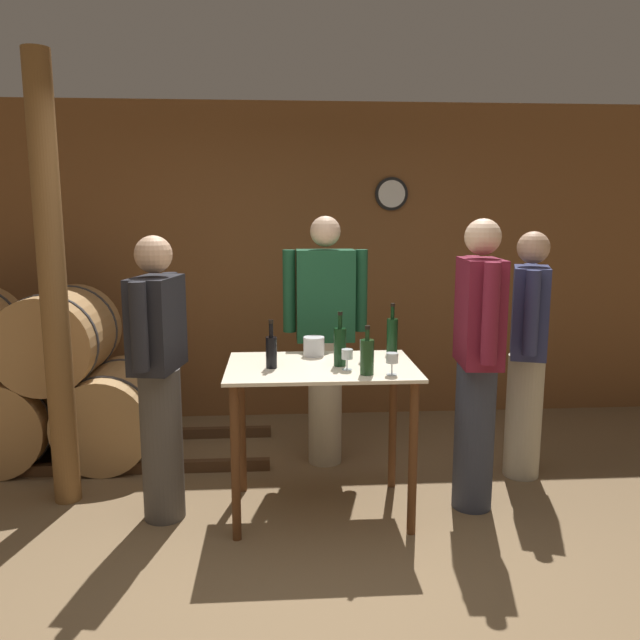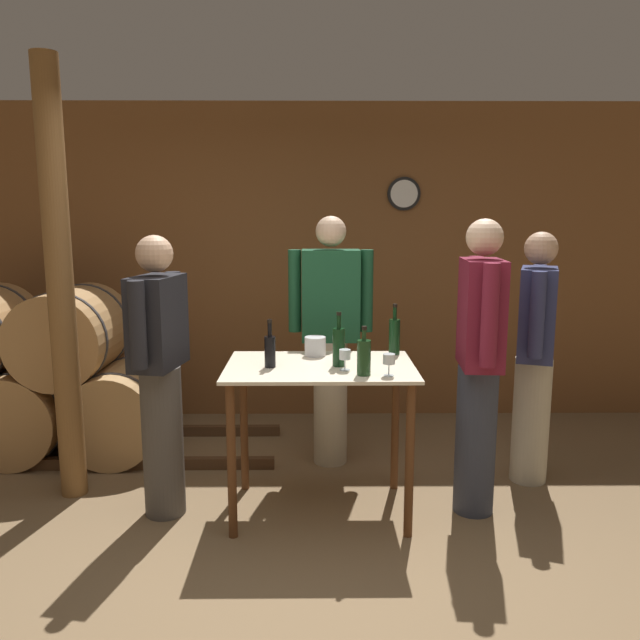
# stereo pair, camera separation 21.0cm
# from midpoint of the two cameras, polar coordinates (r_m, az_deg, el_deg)

# --- Properties ---
(ground_plane) EXTENTS (14.00, 14.00, 0.00)m
(ground_plane) POSITION_cam_midpoint_polar(r_m,az_deg,el_deg) (3.34, -1.96, -22.60)
(ground_plane) COLOR brown
(back_wall) EXTENTS (8.40, 0.08, 2.70)m
(back_wall) POSITION_cam_midpoint_polar(r_m,az_deg,el_deg) (5.43, -2.93, 5.18)
(back_wall) COLOR brown
(back_wall) RESTS_ON ground_plane
(barrel_rack) EXTENTS (3.69, 0.83, 1.26)m
(barrel_rack) POSITION_cam_midpoint_polar(r_m,az_deg,el_deg) (5.09, -27.27, -5.34)
(barrel_rack) COLOR #4C331E
(barrel_rack) RESTS_ON ground_plane
(tasting_table) EXTENTS (1.10, 0.74, 0.91)m
(tasting_table) POSITION_cam_midpoint_polar(r_m,az_deg,el_deg) (3.69, -1.54, -6.73)
(tasting_table) COLOR beige
(tasting_table) RESTS_ON ground_plane
(wooden_post) EXTENTS (0.16, 0.16, 2.70)m
(wooden_post) POSITION_cam_midpoint_polar(r_m,az_deg,el_deg) (4.08, -24.59, 2.73)
(wooden_post) COLOR brown
(wooden_post) RESTS_ON ground_plane
(wine_bottle_far_left) EXTENTS (0.06, 0.06, 0.28)m
(wine_bottle_far_left) POSITION_cam_midpoint_polar(r_m,az_deg,el_deg) (3.58, -6.15, -2.78)
(wine_bottle_far_left) COLOR black
(wine_bottle_far_left) RESTS_ON tasting_table
(wine_bottle_left) EXTENTS (0.07, 0.07, 0.32)m
(wine_bottle_left) POSITION_cam_midpoint_polar(r_m,az_deg,el_deg) (3.60, 0.17, -2.34)
(wine_bottle_left) COLOR black
(wine_bottle_left) RESTS_ON tasting_table
(wine_bottle_center) EXTENTS (0.08, 0.08, 0.27)m
(wine_bottle_center) POSITION_cam_midpoint_polar(r_m,az_deg,el_deg) (3.42, 2.58, -3.30)
(wine_bottle_center) COLOR #193819
(wine_bottle_center) RESTS_ON tasting_table
(wine_bottle_right) EXTENTS (0.07, 0.07, 0.32)m
(wine_bottle_right) POSITION_cam_midpoint_polar(r_m,az_deg,el_deg) (3.94, 5.10, -1.33)
(wine_bottle_right) COLOR black
(wine_bottle_right) RESTS_ON tasting_table
(wine_glass_near_left) EXTENTS (0.06, 0.06, 0.12)m
(wine_glass_near_left) POSITION_cam_midpoint_polar(r_m,az_deg,el_deg) (3.52, 0.79, -3.23)
(wine_glass_near_left) COLOR silver
(wine_glass_near_left) RESTS_ON tasting_table
(wine_glass_near_center) EXTENTS (0.06, 0.06, 0.13)m
(wine_glass_near_center) POSITION_cam_midpoint_polar(r_m,az_deg,el_deg) (3.71, 2.50, -2.45)
(wine_glass_near_center) COLOR silver
(wine_glass_near_center) RESTS_ON tasting_table
(wine_glass_near_right) EXTENTS (0.07, 0.07, 0.12)m
(wine_glass_near_right) POSITION_cam_midpoint_polar(r_m,az_deg,el_deg) (3.42, 4.86, -3.58)
(wine_glass_near_right) COLOR silver
(wine_glass_near_right) RESTS_ON tasting_table
(ice_bucket) EXTENTS (0.13, 0.13, 0.12)m
(ice_bucket) POSITION_cam_midpoint_polar(r_m,az_deg,el_deg) (3.87, -2.12, -2.43)
(ice_bucket) COLOR silver
(ice_bucket) RESTS_ON tasting_table
(person_host) EXTENTS (0.34, 0.56, 1.67)m
(person_host) POSITION_cam_midpoint_polar(r_m,az_deg,el_deg) (4.36, 17.14, -2.65)
(person_host) COLOR #B7AD93
(person_host) RESTS_ON ground_plane
(person_visitor_with_scarf) EXTENTS (0.25, 0.59, 1.76)m
(person_visitor_with_scarf) POSITION_cam_midpoint_polar(r_m,az_deg,el_deg) (3.79, 12.67, -3.52)
(person_visitor_with_scarf) COLOR #333847
(person_visitor_with_scarf) RESTS_ON ground_plane
(person_visitor_bearded) EXTENTS (0.59, 0.24, 1.77)m
(person_visitor_bearded) POSITION_cam_midpoint_polar(r_m,az_deg,el_deg) (4.38, -0.89, -1.39)
(person_visitor_bearded) COLOR #B7AD93
(person_visitor_bearded) RESTS_ON ground_plane
(person_visitor_near_door) EXTENTS (0.29, 0.58, 1.67)m
(person_visitor_near_door) POSITION_cam_midpoint_polar(r_m,az_deg,el_deg) (3.72, -16.10, -4.73)
(person_visitor_near_door) COLOR #4C4742
(person_visitor_near_door) RESTS_ON ground_plane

